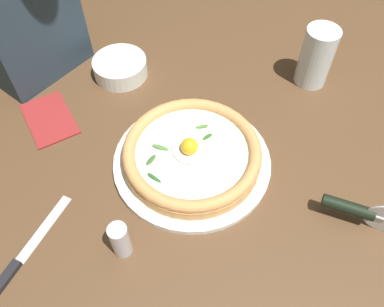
% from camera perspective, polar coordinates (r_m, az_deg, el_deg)
% --- Properties ---
extents(ground_plane, '(2.40, 2.40, 0.03)m').
position_cam_1_polar(ground_plane, '(0.79, 2.03, -1.52)').
color(ground_plane, brown).
rests_on(ground_plane, ground).
extents(pizza_plate, '(0.31, 0.31, 0.01)m').
position_cam_1_polar(pizza_plate, '(0.77, 0.00, -1.15)').
color(pizza_plate, white).
rests_on(pizza_plate, ground).
extents(pizza, '(0.26, 0.26, 0.06)m').
position_cam_1_polar(pizza, '(0.75, -0.01, 0.04)').
color(pizza, '#E0A25B').
rests_on(pizza, pizza_plate).
extents(side_bowl, '(0.12, 0.12, 0.04)m').
position_cam_1_polar(side_bowl, '(0.95, -10.32, 12.13)').
color(side_bowl, white).
rests_on(side_bowl, ground).
extents(pizza_cutter, '(0.13, 0.08, 0.07)m').
position_cam_1_polar(pizza_cutter, '(0.74, 23.00, -7.62)').
color(pizza_cutter, silver).
rests_on(pizza_cutter, ground).
extents(table_knife, '(0.10, 0.22, 0.01)m').
position_cam_1_polar(table_knife, '(0.73, -24.39, -14.82)').
color(table_knife, silver).
rests_on(table_knife, ground).
extents(drinking_glass, '(0.07, 0.07, 0.14)m').
position_cam_1_polar(drinking_glass, '(0.93, 17.37, 12.76)').
color(drinking_glass, silver).
rests_on(drinking_glass, ground).
extents(folded_napkin, '(0.16, 0.12, 0.01)m').
position_cam_1_polar(folded_napkin, '(0.90, -19.95, 4.82)').
color(folded_napkin, maroon).
rests_on(folded_napkin, ground).
extents(pepper_shaker, '(0.03, 0.03, 0.08)m').
position_cam_1_polar(pepper_shaker, '(0.66, -10.32, -12.20)').
color(pepper_shaker, silver).
rests_on(pepper_shaker, ground).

